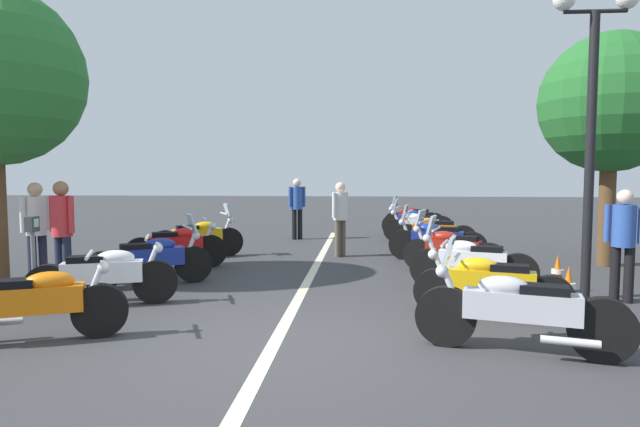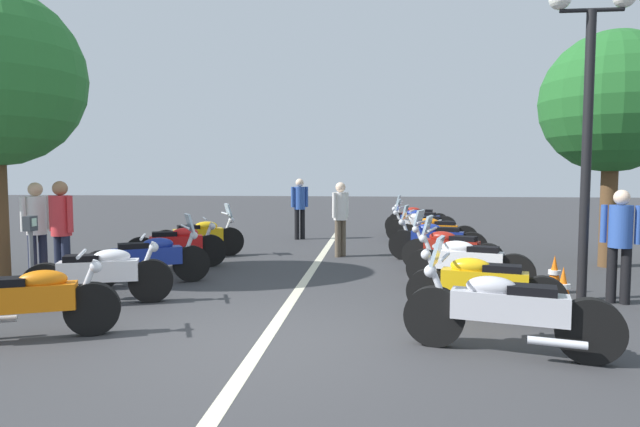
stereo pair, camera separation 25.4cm
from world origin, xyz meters
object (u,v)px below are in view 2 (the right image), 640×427
at_px(motorcycle_left_row_0, 28,301).
at_px(motorcycle_right_row_0, 505,310).
at_px(motorcycle_right_row_6, 421,226).
at_px(bystander_2, 37,225).
at_px(motorcycle_left_row_3, 177,246).
at_px(motorcycle_left_row_4, 200,237).
at_px(roadside_tree_0, 612,103).
at_px(bystander_1, 340,213).
at_px(motorcycle_right_row_2, 467,262).
at_px(bystander_3, 300,204).
at_px(traffic_cone_1, 62,269).
at_px(traffic_cone_2, 563,289).
at_px(traffic_cone_0, 554,275).
at_px(motorcycle_right_row_4, 436,240).
at_px(motorcycle_right_row_8, 417,217).
at_px(bystander_0, 620,237).
at_px(motorcycle_left_row_1, 101,274).
at_px(motorcycle_left_row_2, 149,258).
at_px(street_lamp_twin_globe, 589,87).
at_px(motorcycle_right_row_5, 435,232).
at_px(motorcycle_right_row_1, 482,285).
at_px(motorcycle_right_row_3, 450,249).
at_px(motorcycle_right_row_7, 419,222).
at_px(parking_meter, 31,243).
at_px(bystander_4, 61,225).

xyz_separation_m(motorcycle_left_row_0, motorcycle_right_row_0, (0.09, -5.31, 0.02)).
height_order(motorcycle_right_row_6, bystander_2, bystander_2).
bearing_deg(motorcycle_right_row_6, motorcycle_left_row_3, 53.75).
xyz_separation_m(motorcycle_left_row_4, roadside_tree_0, (-0.33, -8.74, 2.86)).
relative_size(motorcycle_left_row_4, bystander_1, 1.11).
height_order(motorcycle_right_row_2, bystander_3, bystander_3).
bearing_deg(motorcycle_right_row_6, traffic_cone_1, 56.92).
bearing_deg(traffic_cone_2, motorcycle_left_row_3, 68.30).
distance_m(traffic_cone_0, bystander_2, 8.66).
bearing_deg(bystander_2, motorcycle_right_row_2, -148.37).
relative_size(motorcycle_right_row_4, bystander_2, 1.20).
xyz_separation_m(motorcycle_right_row_6, roadside_tree_0, (-3.58, -3.48, 2.87)).
xyz_separation_m(motorcycle_right_row_8, bystander_0, (-9.82, -2.19, 0.52)).
relative_size(motorcycle_left_row_1, motorcycle_left_row_2, 1.06).
bearing_deg(street_lamp_twin_globe, motorcycle_right_row_5, 18.19).
distance_m(motorcycle_right_row_0, roadside_tree_0, 7.22).
bearing_deg(motorcycle_right_row_1, motorcycle_right_row_4, -73.72).
bearing_deg(bystander_2, motorcycle_left_row_1, 175.05).
bearing_deg(traffic_cone_0, motorcycle_right_row_2, 88.91).
relative_size(motorcycle_right_row_5, bystander_3, 1.14).
distance_m(motorcycle_right_row_3, traffic_cone_2, 2.93).
bearing_deg(motorcycle_right_row_4, bystander_0, 135.01).
relative_size(motorcycle_right_row_4, roadside_tree_0, 0.44).
height_order(motorcycle_left_row_3, motorcycle_left_row_4, motorcycle_left_row_4).
xyz_separation_m(motorcycle_right_row_4, roadside_tree_0, (-0.34, -3.42, 2.85)).
xyz_separation_m(motorcycle_right_row_1, bystander_2, (1.39, 7.19, 0.59)).
distance_m(motorcycle_right_row_0, motorcycle_right_row_1, 1.42).
bearing_deg(motorcycle_right_row_3, motorcycle_right_row_2, 116.84).
bearing_deg(motorcycle_right_row_0, motorcycle_right_row_6, -74.05).
relative_size(motorcycle_right_row_4, bystander_1, 1.23).
distance_m(motorcycle_left_row_4, bystander_0, 8.40).
xyz_separation_m(motorcycle_right_row_8, traffic_cone_0, (-9.22, -1.48, -0.17)).
relative_size(motorcycle_left_row_1, bystander_2, 1.14).
distance_m(motorcycle_right_row_7, bystander_1, 4.68).
height_order(parking_meter, bystander_1, bystander_1).
bearing_deg(motorcycle_right_row_1, bystander_0, -139.08).
relative_size(street_lamp_twin_globe, bystander_1, 2.70).
bearing_deg(motorcycle_right_row_0, bystander_1, -56.20).
bearing_deg(parking_meter, traffic_cone_1, 103.53).
xyz_separation_m(motorcycle_right_row_7, bystander_0, (-8.16, -2.25, 0.52)).
height_order(motorcycle_left_row_1, motorcycle_left_row_3, motorcycle_left_row_3).
bearing_deg(bystander_4, bystander_3, -2.82).
bearing_deg(motorcycle_left_row_2, traffic_cone_2, -40.19).
bearing_deg(bystander_3, traffic_cone_1, 125.08).
xyz_separation_m(motorcycle_right_row_5, bystander_1, (-1.19, 2.28, 0.55)).
height_order(motorcycle_left_row_1, roadside_tree_0, roadside_tree_0).
height_order(motorcycle_right_row_2, bystander_0, bystander_0).
xyz_separation_m(motorcycle_right_row_5, bystander_0, (-5.22, -2.10, 0.52)).
bearing_deg(street_lamp_twin_globe, traffic_cone_0, 33.08).
distance_m(motorcycle_left_row_0, bystander_4, 2.99).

